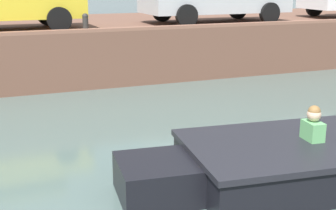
{
  "coord_description": "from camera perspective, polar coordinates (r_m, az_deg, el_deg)",
  "views": [
    {
      "loc": [
        -2.2,
        -1.94,
        2.68
      ],
      "look_at": [
        -0.15,
        3.25,
        1.17
      ],
      "focal_mm": 50.0,
      "sensor_mm": 36.0,
      "label": 1
    }
  ],
  "objects": [
    {
      "name": "far_quay_wall",
      "position": [
        14.53,
        -12.73,
        7.0
      ],
      "size": [
        60.0,
        6.0,
        1.42
      ],
      "primitive_type": "cube",
      "color": "brown",
      "rests_on": "ground"
    },
    {
      "name": "far_wall_coping",
      "position": [
        11.63,
        -10.63,
        8.88
      ],
      "size": [
        60.0,
        0.24,
        0.08
      ],
      "primitive_type": "cube",
      "color": "brown",
      "rests_on": "far_quay_wall"
    },
    {
      "name": "mooring_bollard_mid",
      "position": [
        11.76,
        -10.04,
        9.96
      ],
      "size": [
        0.15,
        0.15,
        0.45
      ],
      "color": "#2D2B28",
      "rests_on": "far_quay_wall"
    },
    {
      "name": "ground_plane",
      "position": [
        7.44,
        -2.85,
        -5.97
      ],
      "size": [
        400.0,
        400.0,
        0.0
      ],
      "primitive_type": "plane",
      "color": "#4C605B"
    }
  ]
}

